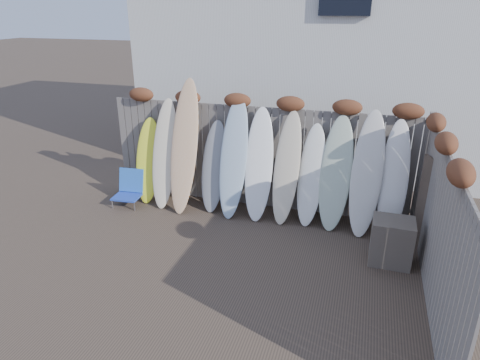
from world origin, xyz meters
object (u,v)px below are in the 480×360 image
(beach_chair, at_px, (129,188))
(surfboard_0, at_px, (148,161))
(lattice_panel, at_px, (433,213))
(wooden_crate, at_px, (391,241))

(beach_chair, height_order, surfboard_0, surfboard_0)
(surfboard_0, bearing_deg, lattice_panel, -11.97)
(lattice_panel, height_order, surfboard_0, surfboard_0)
(lattice_panel, bearing_deg, beach_chair, 155.31)
(lattice_panel, bearing_deg, wooden_crate, -172.35)
(surfboard_0, bearing_deg, beach_chair, -138.47)
(beach_chair, relative_size, lattice_panel, 0.44)
(wooden_crate, xyz_separation_m, lattice_panel, (0.57, 0.30, 0.42))
(beach_chair, bearing_deg, lattice_panel, -4.65)
(beach_chair, distance_m, wooden_crate, 5.07)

